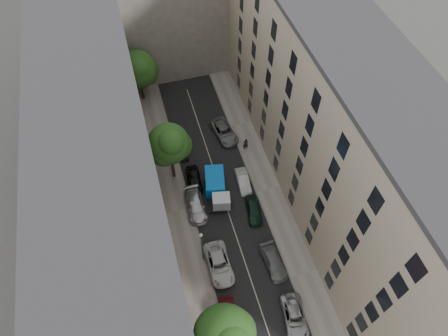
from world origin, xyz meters
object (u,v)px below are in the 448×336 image
object	(u,v)px
car_right_4	(224,132)
tree_far	(138,71)
tree_mid	(170,145)
car_right_3	(243,181)
car_left_3	(195,206)
pedestrian	(246,144)
car_left_2	(219,264)
car_right_2	(254,210)
car_right_0	(294,317)
lamp_post	(202,244)
car_left_5	(182,146)
tarp_truck	(217,188)
car_left_4	(194,180)
car_right_1	(274,262)
car_left_1	(229,319)

from	to	relation	value
car_right_4	tree_far	size ratio (longest dim) A/B	0.65
tree_mid	car_right_3	bearing A→B (deg)	-23.09
car_left_3	pedestrian	world-z (taller)	pedestrian
car_left_2	car_right_2	size ratio (longest dim) A/B	1.33
car_right_0	car_right_2	size ratio (longest dim) A/B	1.17
car_left_2	lamp_post	world-z (taller)	lamp_post
car_left_5	car_right_3	size ratio (longest dim) A/B	1.11
car_right_2	tree_mid	distance (m)	12.06
car_right_2	tree_far	distance (m)	24.30
tarp_truck	car_right_0	world-z (taller)	tarp_truck
car_left_4	car_right_3	world-z (taller)	car_left_4
car_left_4	tree_mid	distance (m)	6.06
car_right_2	car_right_1	bearing A→B (deg)	-81.00
car_left_1	car_left_3	xyz separation A→B (m)	(-0.13, 13.20, 0.02)
car_left_1	tree_mid	xyz separation A→B (m)	(-1.49, 18.29, 5.49)
car_left_5	tree_far	distance (m)	11.86
car_left_3	tree_mid	distance (m)	7.60
car_right_4	lamp_post	distance (m)	18.02
car_left_4	car_right_3	xyz separation A→B (m)	(5.65, -1.80, -0.06)
car_right_1	car_right_4	world-z (taller)	car_right_4
car_left_4	tree_far	size ratio (longest dim) A/B	0.52
car_right_1	tree_far	world-z (taller)	tree_far
car_right_1	car_right_2	size ratio (longest dim) A/B	1.12
car_right_4	car_right_3	bearing A→B (deg)	-99.18
car_left_4	lamp_post	size ratio (longest dim) A/B	0.70
car_left_1	car_left_2	bearing A→B (deg)	91.27
car_right_4	tree_mid	bearing A→B (deg)	-156.90
car_right_1	tree_mid	xyz separation A→B (m)	(-7.67, 14.06, 5.55)
car_right_2	car_right_4	distance (m)	12.40
car_left_5	car_right_2	world-z (taller)	car_left_5
tarp_truck	car_left_4	bearing A→B (deg)	145.63
car_left_1	car_left_5	xyz separation A→B (m)	(0.32, 22.40, 0.01)
car_right_2	car_right_3	distance (m)	4.20
car_left_3	car_right_0	world-z (taller)	car_left_3
car_left_2	pedestrian	xyz separation A→B (m)	(7.58, 14.50, 0.37)
tree_far	pedestrian	distance (m)	17.41
car_left_4	tree_far	world-z (taller)	tree_far
car_left_4	tree_mid	bearing A→B (deg)	148.33
car_left_2	car_left_3	bearing A→B (deg)	95.62
car_right_1	car_right_4	size ratio (longest dim) A/B	0.86
tree_mid	lamp_post	xyz separation A→B (m)	(0.67, -11.42, -2.42)
car_left_2	car_right_3	bearing A→B (deg)	59.32
car_right_1	car_right_2	xyz separation A→B (m)	(0.00, 6.57, 0.03)
car_left_2	lamp_post	bearing A→B (deg)	138.00
tarp_truck	car_left_4	world-z (taller)	tarp_truck
tarp_truck	car_right_2	bearing A→B (deg)	-35.41
car_left_3	car_left_4	distance (m)	3.67
car_left_3	lamp_post	world-z (taller)	lamp_post
tarp_truck	lamp_post	size ratio (longest dim) A/B	0.99
tree_mid	tree_far	xyz separation A→B (m)	(-1.43, 14.57, -0.94)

